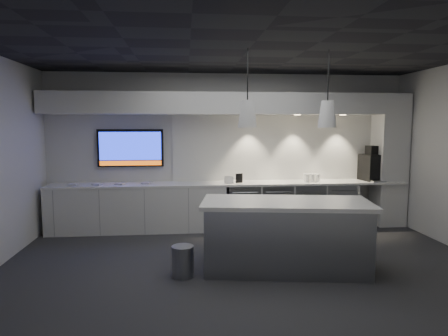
{
  "coord_description": "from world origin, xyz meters",
  "views": [
    {
      "loc": [
        -0.85,
        -5.37,
        2.01
      ],
      "look_at": [
        -0.22,
        1.1,
        1.3
      ],
      "focal_mm": 32.0,
      "sensor_mm": 36.0,
      "label": 1
    }
  ],
  "objects": [
    {
      "name": "floor",
      "position": [
        0.0,
        0.0,
        0.0
      ],
      "size": [
        7.0,
        7.0,
        0.0
      ],
      "primitive_type": "plane",
      "color": "#2C2C2E",
      "rests_on": "ground"
    },
    {
      "name": "ceiling",
      "position": [
        0.0,
        0.0,
        3.0
      ],
      "size": [
        7.0,
        7.0,
        0.0
      ],
      "primitive_type": "plane",
      "rotation": [
        3.14,
        0.0,
        0.0
      ],
      "color": "black",
      "rests_on": "wall_back"
    },
    {
      "name": "wall_back",
      "position": [
        0.0,
        2.5,
        1.5
      ],
      "size": [
        7.0,
        0.0,
        7.0
      ],
      "primitive_type": "plane",
      "rotation": [
        1.57,
        0.0,
        0.0
      ],
      "color": "silver",
      "rests_on": "floor"
    },
    {
      "name": "wall_front",
      "position": [
        0.0,
        -2.5,
        1.5
      ],
      "size": [
        7.0,
        0.0,
        7.0
      ],
      "primitive_type": "plane",
      "rotation": [
        -1.57,
        0.0,
        0.0
      ],
      "color": "silver",
      "rests_on": "floor"
    },
    {
      "name": "back_counter",
      "position": [
        0.0,
        2.17,
        0.88
      ],
      "size": [
        6.8,
        0.65,
        0.04
      ],
      "primitive_type": "cube",
      "color": "white",
      "rests_on": "left_base_cabinets"
    },
    {
      "name": "left_base_cabinets",
      "position": [
        -1.75,
        2.17,
        0.43
      ],
      "size": [
        3.3,
        0.63,
        0.86
      ],
      "primitive_type": "cube",
      "color": "silver",
      "rests_on": "floor"
    },
    {
      "name": "fridge_unit_a",
      "position": [
        0.25,
        2.17,
        0.42
      ],
      "size": [
        0.6,
        0.61,
        0.85
      ],
      "primitive_type": "cube",
      "color": "gray",
      "rests_on": "floor"
    },
    {
      "name": "fridge_unit_b",
      "position": [
        0.88,
        2.17,
        0.42
      ],
      "size": [
        0.6,
        0.61,
        0.85
      ],
      "primitive_type": "cube",
      "color": "gray",
      "rests_on": "floor"
    },
    {
      "name": "fridge_unit_c",
      "position": [
        1.51,
        2.17,
        0.42
      ],
      "size": [
        0.6,
        0.61,
        0.85
      ],
      "primitive_type": "cube",
      "color": "gray",
      "rests_on": "floor"
    },
    {
      "name": "fridge_unit_d",
      "position": [
        2.14,
        2.17,
        0.42
      ],
      "size": [
        0.6,
        0.61,
        0.85
      ],
      "primitive_type": "cube",
      "color": "gray",
      "rests_on": "floor"
    },
    {
      "name": "backsplash",
      "position": [
        1.2,
        2.48,
        1.55
      ],
      "size": [
        4.6,
        0.03,
        1.3
      ],
      "primitive_type": "cube",
      "color": "silver",
      "rests_on": "wall_back"
    },
    {
      "name": "soffit",
      "position": [
        0.0,
        2.2,
        2.4
      ],
      "size": [
        6.9,
        0.6,
        0.4
      ],
      "primitive_type": "cube",
      "color": "silver",
      "rests_on": "wall_back"
    },
    {
      "name": "column",
      "position": [
        3.2,
        2.2,
        1.3
      ],
      "size": [
        0.55,
        0.55,
        2.6
      ],
      "primitive_type": "cube",
      "color": "silver",
      "rests_on": "floor"
    },
    {
      "name": "wall_tv",
      "position": [
        -1.9,
        2.45,
        1.56
      ],
      "size": [
        1.25,
        0.07,
        0.72
      ],
      "color": "black",
      "rests_on": "wall_back"
    },
    {
      "name": "island",
      "position": [
        0.52,
        -0.1,
        0.49
      ],
      "size": [
        2.41,
        1.32,
        0.97
      ],
      "rotation": [
        0.0,
        0.0,
        -0.15
      ],
      "color": "gray",
      "rests_on": "floor"
    },
    {
      "name": "bin",
      "position": [
        -0.9,
        -0.22,
        0.21
      ],
      "size": [
        0.3,
        0.3,
        0.41
      ],
      "primitive_type": "cylinder",
      "rotation": [
        0.0,
        0.0,
        -0.0
      ],
      "color": "gray",
      "rests_on": "floor"
    },
    {
      "name": "coffee_machine",
      "position": [
        2.85,
        2.2,
        1.18
      ],
      "size": [
        0.44,
        0.6,
        0.69
      ],
      "rotation": [
        0.0,
        0.0,
        0.16
      ],
      "color": "black",
      "rests_on": "back_counter"
    },
    {
      "name": "sign_black",
      "position": [
        0.17,
        2.12,
        0.99
      ],
      "size": [
        0.14,
        0.06,
        0.18
      ],
      "primitive_type": "cube",
      "rotation": [
        0.0,
        0.0,
        0.32
      ],
      "color": "black",
      "rests_on": "back_counter"
    },
    {
      "name": "sign_white",
      "position": [
        -0.03,
        2.06,
        0.97
      ],
      "size": [
        0.18,
        0.07,
        0.14
      ],
      "primitive_type": "cube",
      "rotation": [
        0.0,
        0.0,
        -0.29
      ],
      "color": "white",
      "rests_on": "back_counter"
    },
    {
      "name": "cup_cluster",
      "position": [
        1.6,
        2.12,
        0.98
      ],
      "size": [
        0.29,
        0.18,
        0.16
      ],
      "primitive_type": null,
      "color": "white",
      "rests_on": "back_counter"
    },
    {
      "name": "tray_a",
      "position": [
        -2.92,
        2.14,
        0.91
      ],
      "size": [
        0.17,
        0.17,
        0.02
      ],
      "primitive_type": "cube",
      "rotation": [
        0.0,
        0.0,
        -0.04
      ],
      "color": "#B1B1B1",
      "rests_on": "back_counter"
    },
    {
      "name": "tray_b",
      "position": [
        -2.47,
        2.09,
        0.91
      ],
      "size": [
        0.2,
        0.2,
        0.02
      ],
      "primitive_type": "cube",
      "rotation": [
        0.0,
        0.0,
        -0.34
      ],
      "color": "#B1B1B1",
      "rests_on": "back_counter"
    },
    {
      "name": "tray_c",
      "position": [
        -2.07,
        2.11,
        0.91
      ],
      "size": [
        0.19,
        0.19,
        0.02
      ],
      "primitive_type": "cube",
      "rotation": [
        0.0,
        0.0,
        -0.22
      ],
      "color": "#B1B1B1",
      "rests_on": "back_counter"
    },
    {
      "name": "tray_d",
      "position": [
        -1.59,
        2.17,
        0.91
      ],
      "size": [
        0.2,
        0.2,
        0.02
      ],
      "primitive_type": "cube",
      "rotation": [
        0.0,
        0.0,
        -0.3
      ],
      "color": "#B1B1B1",
      "rests_on": "back_counter"
    },
    {
      "name": "pendant_left",
      "position": [
        -0.03,
        -0.1,
        2.15
      ],
      "size": [
        0.25,
        0.25,
        1.06
      ],
      "color": "silver",
      "rests_on": "ceiling"
    },
    {
      "name": "pendant_right",
      "position": [
        1.06,
        -0.1,
        2.15
      ],
      "size": [
        0.25,
        0.25,
        1.06
      ],
      "color": "silver",
      "rests_on": "ceiling"
    }
  ]
}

